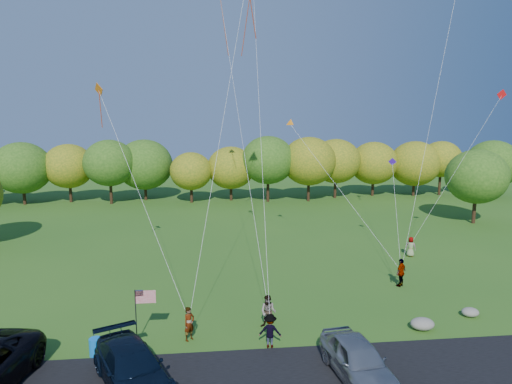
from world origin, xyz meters
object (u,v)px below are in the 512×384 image
flyer_c (270,331)px  flyer_d (401,272)px  flyer_e (411,247)px  trash_barrel (96,347)px  flyer_b (268,312)px  minivan_navy (132,367)px  minivan_silver (358,360)px  flyer_a (189,324)px

flyer_c → flyer_d: 11.48m
flyer_e → trash_barrel: size_ratio=1.87×
flyer_b → flyer_d: 10.27m
minivan_navy → flyer_b: 7.50m
minivan_navy → trash_barrel: minivan_navy is taller
minivan_silver → flyer_b: size_ratio=2.73×
flyer_d → trash_barrel: (-17.06, -6.70, -0.49)m
trash_barrel → minivan_silver: bearing=-15.7°
minivan_navy → flyer_c: (5.81, 2.54, -0.03)m
minivan_navy → flyer_a: flyer_a is taller
flyer_b → flyer_d: size_ratio=0.95×
minivan_navy → flyer_c: flyer_c is taller
minivan_silver → trash_barrel: bearing=157.2°
minivan_silver → flyer_c: size_ratio=2.90×
flyer_b → flyer_e: (12.45, 10.77, -0.09)m
flyer_a → flyer_b: (3.91, 0.85, 0.03)m
flyer_d → trash_barrel: 18.34m
flyer_c → flyer_e: flyer_c is taller
flyer_b → minivan_silver: bearing=-30.0°
flyer_e → trash_barrel: 24.04m
flyer_a → flyer_b: 4.00m
flyer_b → trash_barrel: size_ratio=2.10×
minivan_silver → flyer_d: size_ratio=2.58×
minivan_navy → trash_barrel: bearing=102.2°
flyer_c → flyer_e: 17.94m
minivan_navy → flyer_e: minivan_navy is taller
minivan_silver → flyer_b: 5.77m
minivan_navy → flyer_a: (2.08, 3.66, -0.01)m
minivan_navy → trash_barrel: (-2.01, 2.64, -0.43)m
flyer_c → trash_barrel: size_ratio=1.98×
flyer_e → minivan_silver: bearing=90.9°
flyer_c → flyer_d: (9.24, 6.80, 0.10)m
minivan_silver → flyer_b: (-2.96, 4.95, -0.00)m
flyer_d → flyer_e: bearing=-159.3°
minivan_navy → flyer_b: size_ratio=3.13×
minivan_navy → flyer_e: (18.44, 15.28, -0.07)m
flyer_b → flyer_c: size_ratio=1.06×
flyer_a → trash_barrel: bearing=149.4°
flyer_a → flyer_d: bearing=-20.8°
minivan_silver → flyer_c: (-3.15, 2.98, -0.05)m
flyer_e → flyer_b: bearing=72.8°
flyer_a → flyer_b: bearing=-32.2°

